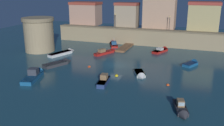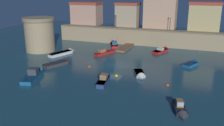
# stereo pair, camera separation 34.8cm
# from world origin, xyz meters

# --- Properties ---
(ground_plane) EXTENTS (108.89, 108.89, 0.00)m
(ground_plane) POSITION_xyz_m (0.00, 0.00, 0.00)
(ground_plane) COLOR #1E4756
(quay_wall) EXTENTS (45.40, 2.71, 4.21)m
(quay_wall) POSITION_xyz_m (0.00, 19.35, 2.12)
(quay_wall) COLOR #9E8966
(quay_wall) RESTS_ON ground
(old_town_backdrop) EXTENTS (40.45, 5.74, 8.90)m
(old_town_backdrop) POSITION_xyz_m (0.70, 23.12, 7.75)
(old_town_backdrop) COLOR tan
(old_town_backdrop) RESTS_ON ground
(fortress_tower) EXTENTS (7.30, 7.30, 7.88)m
(fortress_tower) POSITION_xyz_m (-20.43, 4.74, 4.00)
(fortress_tower) COLOR #9E8966
(fortress_tower) RESTS_ON ground
(pier_dock) EXTENTS (2.19, 8.49, 0.70)m
(pier_dock) POSITION_xyz_m (-2.17, 13.90, 0.22)
(pier_dock) COLOR brown
(pier_dock) RESTS_ON ground
(quay_lamp_0) EXTENTS (0.32, 0.32, 3.64)m
(quay_lamp_0) POSITION_xyz_m (-6.55, 19.35, 6.61)
(quay_lamp_0) COLOR black
(quay_lamp_0) RESTS_ON quay_wall
(quay_lamp_1) EXTENTS (0.32, 0.32, 3.53)m
(quay_lamp_1) POSITION_xyz_m (7.63, 19.35, 6.55)
(quay_lamp_1) COLOR black
(quay_lamp_1) RESTS_ON quay_wall
(moored_boat_0) EXTENTS (1.90, 5.51, 1.73)m
(moored_boat_0) POSITION_xyz_m (1.57, -9.48, 0.50)
(moored_boat_0) COLOR navy
(moored_boat_0) RESTS_ON ground
(moored_boat_1) EXTENTS (3.24, 4.44, 1.51)m
(moored_boat_1) POSITION_xyz_m (14.20, 5.02, 0.32)
(moored_boat_1) COLOR #195689
(moored_boat_1) RESTS_ON ground
(moored_boat_2) EXTENTS (3.78, 6.64, 1.56)m
(moored_boat_2) POSITION_xyz_m (-4.68, 7.59, 0.43)
(moored_boat_2) COLOR red
(moored_boat_2) RESTS_ON ground
(moored_boat_3) EXTENTS (3.61, 6.01, 1.52)m
(moored_boat_3) POSITION_xyz_m (7.01, 13.86, 0.35)
(moored_boat_3) COLOR red
(moored_boat_3) RESTS_ON ground
(moored_boat_4) EXTENTS (3.58, 7.41, 2.23)m
(moored_boat_4) POSITION_xyz_m (-10.38, -11.12, 0.50)
(moored_boat_4) COLOR #195689
(moored_boat_4) RESTS_ON ground
(moored_boat_5) EXTENTS (4.08, 6.36, 2.86)m
(moored_boat_5) POSITION_xyz_m (-6.09, 16.54, 0.37)
(moored_boat_5) COLOR red
(moored_boat_5) RESTS_ON ground
(moored_boat_6) EXTENTS (4.01, 6.34, 1.57)m
(moored_boat_6) POSITION_xyz_m (-10.11, -3.42, 0.35)
(moored_boat_6) COLOR #333338
(moored_boat_6) RESTS_ON ground
(moored_boat_7) EXTENTS (3.78, 7.33, 1.46)m
(moored_boat_7) POSITION_xyz_m (-13.51, 3.89, 0.36)
(moored_boat_7) COLOR white
(moored_boat_7) RESTS_ON ground
(moored_boat_8) EXTENTS (3.15, 4.80, 1.39)m
(moored_boat_8) POSITION_xyz_m (6.22, -4.73, 0.27)
(moored_boat_8) COLOR white
(moored_boat_8) RESTS_ON ground
(moored_boat_9) EXTENTS (2.53, 5.02, 1.65)m
(moored_boat_9) POSITION_xyz_m (13.93, -15.69, 0.37)
(moored_boat_9) COLOR #333338
(moored_boat_9) RESTS_ON ground
(mooring_buoy_0) EXTENTS (0.55, 0.55, 0.55)m
(mooring_buoy_0) POSITION_xyz_m (-4.13, -2.96, 0.00)
(mooring_buoy_0) COLOR #EA4C19
(mooring_buoy_0) RESTS_ON ground
(mooring_buoy_1) EXTENTS (0.62, 0.62, 0.62)m
(mooring_buoy_1) POSITION_xyz_m (2.36, -5.98, 0.00)
(mooring_buoy_1) COLOR yellow
(mooring_buoy_1) RESTS_ON ground
(mooring_buoy_2) EXTENTS (0.51, 0.51, 0.51)m
(mooring_buoy_2) POSITION_xyz_m (11.20, -7.32, 0.00)
(mooring_buoy_2) COLOR #EA4C19
(mooring_buoy_2) RESTS_ON ground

